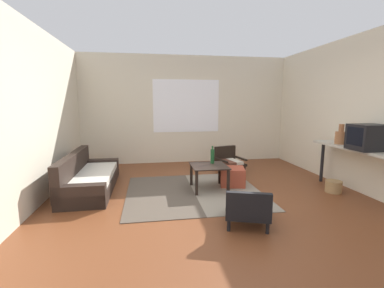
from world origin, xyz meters
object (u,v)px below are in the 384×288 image
(couch, at_px, (88,178))
(armchair_striped_foreground, at_px, (247,207))
(clay_vase, at_px, (341,137))
(console_shelf, at_px, (354,153))
(wicker_basket, at_px, (333,186))
(armchair_by_window, at_px, (229,160))
(coffee_table, at_px, (209,170))
(ottoman_orange, at_px, (232,177))
(crt_television, at_px, (369,137))
(glass_bottle, at_px, (212,156))

(couch, height_order, armchair_striped_foreground, couch)
(clay_vase, bearing_deg, couch, 171.58)
(couch, xyz_separation_m, clay_vase, (4.41, -0.65, 0.74))
(console_shelf, bearing_deg, wicker_basket, 140.75)
(armchair_by_window, distance_m, console_shelf, 2.47)
(couch, relative_size, wicker_basket, 7.33)
(coffee_table, bearing_deg, couch, 170.82)
(ottoman_orange, distance_m, console_shelf, 2.06)
(armchair_by_window, bearing_deg, armchair_striped_foreground, -102.15)
(ottoman_orange, xyz_separation_m, crt_television, (1.81, -1.07, 0.84))
(crt_television, height_order, glass_bottle, crt_television)
(crt_television, bearing_deg, glass_bottle, 154.12)
(ottoman_orange, bearing_deg, crt_television, -30.60)
(armchair_striped_foreground, relative_size, console_shelf, 0.45)
(coffee_table, xyz_separation_m, armchair_striped_foreground, (0.17, -1.42, -0.13))
(armchair_striped_foreground, height_order, ottoman_orange, armchair_striped_foreground)
(glass_bottle, bearing_deg, armchair_by_window, 58.89)
(wicker_basket, bearing_deg, clay_vase, 41.58)
(ottoman_orange, distance_m, clay_vase, 2.02)
(clay_vase, bearing_deg, coffee_table, 172.29)
(couch, bearing_deg, wicker_basket, -11.14)
(crt_television, distance_m, clay_vase, 0.61)
(armchair_striped_foreground, relative_size, clay_vase, 2.19)
(coffee_table, bearing_deg, clay_vase, -7.71)
(coffee_table, height_order, clay_vase, clay_vase)
(coffee_table, xyz_separation_m, clay_vase, (2.30, -0.31, 0.58))
(couch, height_order, glass_bottle, glass_bottle)
(console_shelf, relative_size, clay_vase, 4.82)
(armchair_striped_foreground, relative_size, crt_television, 1.50)
(couch, relative_size, crt_television, 3.82)
(armchair_striped_foreground, relative_size, wicker_basket, 2.87)
(console_shelf, xyz_separation_m, wicker_basket, (-0.20, 0.16, -0.62))
(glass_bottle, bearing_deg, coffee_table, -123.07)
(ottoman_orange, height_order, console_shelf, console_shelf)
(armchair_by_window, xyz_separation_m, ottoman_orange, (-0.25, -1.05, -0.08))
(crt_television, bearing_deg, couch, 164.06)
(glass_bottle, bearing_deg, crt_television, -25.88)
(armchair_striped_foreground, distance_m, console_shelf, 2.31)
(couch, xyz_separation_m, console_shelf, (4.41, -0.99, 0.51))
(ottoman_orange, bearing_deg, couch, 175.87)
(coffee_table, xyz_separation_m, crt_television, (2.29, -0.92, 0.65))
(wicker_basket, bearing_deg, couch, 168.86)
(armchair_striped_foreground, bearing_deg, armchair_by_window, 77.85)
(ottoman_orange, height_order, wicker_basket, ottoman_orange)
(console_shelf, height_order, wicker_basket, console_shelf)
(crt_television, bearing_deg, coffee_table, 158.22)
(coffee_table, relative_size, clay_vase, 1.82)
(console_shelf, xyz_separation_m, clay_vase, (0.00, 0.34, 0.22))
(couch, bearing_deg, armchair_by_window, 16.93)
(coffee_table, bearing_deg, glass_bottle, 56.93)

